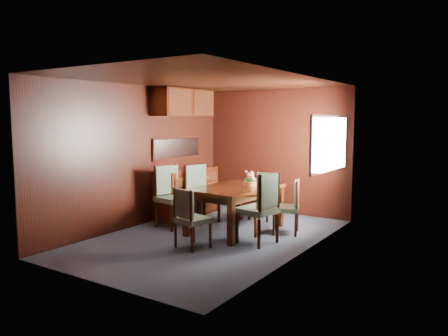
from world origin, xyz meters
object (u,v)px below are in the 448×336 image
Objects in this scene: chair_left_near at (171,193)px; chair_head at (189,215)px; sideboard at (187,192)px; flower_centerpiece at (250,179)px; dining_table at (236,193)px; chair_right_near at (262,205)px.

chair_left_near is 1.21× the size of chair_head.
flower_centerpiece is (1.53, -0.25, 0.41)m from sideboard.
dining_table is 6.64× the size of flower_centerpiece.
sideboard is at bearing 165.00° from dining_table.
dining_table is 0.83m from chair_right_near.
flower_centerpiece is at bearing 51.34° from chair_right_near.
chair_right_near is at bearing -22.90° from sideboard.
flower_centerpiece is (1.25, 0.54, 0.27)m from chair_left_near.
chair_right_near is at bearing -27.68° from dining_table.
chair_head is at bearing 62.42° from chair_left_near.
sideboard is 1.45m from dining_table.
chair_head is (1.05, -0.85, -0.10)m from chair_left_near.
sideboard is 1.60× the size of chair_head.
chair_right_near is 0.87m from flower_centerpiece.
flower_centerpiece reaches higher than chair_head.
sideboard reaches higher than dining_table.
sideboard is at bearing 141.22° from chair_head.
dining_table is 1.87× the size of chair_head.
chair_left_near is 1.80m from chair_right_near.
chair_right_near reaches higher than chair_left_near.
flower_centerpiece is at bearing 94.14° from chair_head.
chair_right_near reaches higher than flower_centerpiece.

